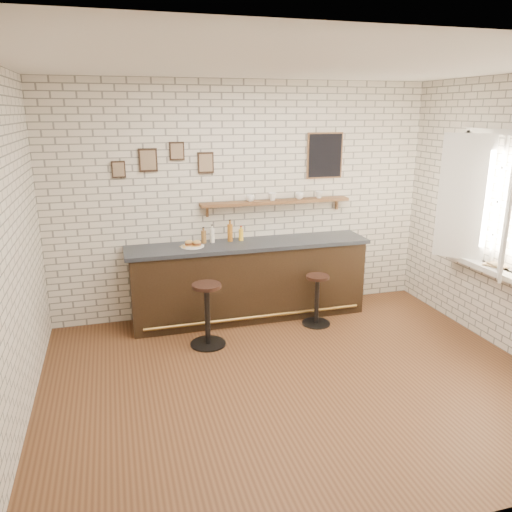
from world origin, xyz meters
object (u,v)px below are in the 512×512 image
object	(u,v)px
book_lower	(492,267)
bar_counter	(249,280)
shelf_cup_c	(299,196)
bar_stool_right	(317,298)
shelf_cup_b	(272,197)
bitters_bottle_brown	(204,237)
bar_stool_left	(207,313)
bitters_bottle_white	(212,235)
ciabatta_sandwich	(193,243)
condiment_bottle_yellow	(241,234)
sandwich_plate	(192,246)
book_upper	(492,265)
shelf_cup_a	(250,198)
bitters_bottle_amber	(230,232)
shelf_cup_d	(319,195)

from	to	relation	value
book_lower	bar_counter	bearing A→B (deg)	124.29
bar_counter	shelf_cup_c	xyz separation A→B (m)	(0.75, 0.20, 1.04)
bar_stool_right	shelf_cup_b	world-z (taller)	shelf_cup_b
bitters_bottle_brown	bar_stool_left	bearing A→B (deg)	-98.87
bitters_bottle_white	bar_stool_left	world-z (taller)	bitters_bottle_white
ciabatta_sandwich	condiment_bottle_yellow	size ratio (longest dim) A/B	1.10
condiment_bottle_yellow	book_lower	distance (m)	2.99
bar_counter	sandwich_plate	distance (m)	0.89
bar_stool_left	bar_stool_right	size ratio (longest dim) A/B	1.15
ciabatta_sandwich	bar_counter	bearing A→B (deg)	0.11
bar_counter	book_upper	bearing A→B (deg)	-32.54
sandwich_plate	shelf_cup_c	world-z (taller)	shelf_cup_c
ciabatta_sandwich	shelf_cup_b	bearing A→B (deg)	10.53
bar_counter	shelf_cup_a	world-z (taller)	shelf_cup_a
condiment_bottle_yellow	shelf_cup_b	xyz separation A→B (m)	(0.44, 0.06, 0.46)
bar_counter	bitters_bottle_white	distance (m)	0.76
ciabatta_sandwich	bitters_bottle_amber	world-z (taller)	bitters_bottle_amber
shelf_cup_d	bitters_bottle_brown	bearing A→B (deg)	-166.39
bar_counter	bitters_bottle_white	world-z (taller)	bitters_bottle_white
bitters_bottle_amber	condiment_bottle_yellow	world-z (taller)	bitters_bottle_amber
sandwich_plate	book_lower	distance (m)	3.48
shelf_cup_b	bitters_bottle_white	bearing A→B (deg)	125.88
bar_stool_right	shelf_cup_a	distance (m)	1.53
bar_counter	bitters_bottle_brown	xyz separation A→B (m)	(-0.55, 0.14, 0.59)
shelf_cup_d	book_upper	size ratio (longest dim) A/B	0.46
bar_stool_left	bar_stool_right	bearing A→B (deg)	7.77
sandwich_plate	bar_stool_left	world-z (taller)	sandwich_plate
shelf_cup_b	shelf_cup_d	world-z (taller)	shelf_cup_b
bitters_bottle_brown	condiment_bottle_yellow	xyz separation A→B (m)	(0.49, -0.00, -0.00)
bitters_bottle_white	condiment_bottle_yellow	size ratio (longest dim) A/B	1.21
condiment_bottle_yellow	bar_stool_right	distance (m)	1.27
book_lower	book_upper	bearing A→B (deg)	-113.21
bar_stool_right	book_lower	size ratio (longest dim) A/B	2.69
sandwich_plate	book_lower	xyz separation A→B (m)	(3.13, -1.53, -0.07)
sandwich_plate	shelf_cup_b	size ratio (longest dim) A/B	2.61
bar_counter	bitters_bottle_amber	distance (m)	0.67
bitters_bottle_amber	book_upper	bearing A→B (deg)	-32.62
bitters_bottle_white	bar_stool_right	xyz separation A→B (m)	(1.20, -0.61, -0.76)
shelf_cup_c	book_upper	xyz separation A→B (m)	(1.66, -1.73, -0.58)
bar_counter	bar_stool_right	xyz separation A→B (m)	(0.76, -0.47, -0.16)
bar_stool_right	bitters_bottle_amber	bearing A→B (deg)	147.63
bitters_bottle_brown	book_lower	bearing A→B (deg)	-29.48
bar_stool_left	shelf_cup_a	xyz separation A→B (m)	(0.75, 0.87, 1.14)
bar_stool_right	shelf_cup_b	distance (m)	1.43
bitters_bottle_amber	sandwich_plate	bearing A→B (deg)	-164.44
shelf_cup_c	bar_stool_left	bearing A→B (deg)	109.68
bar_counter	bar_stool_right	size ratio (longest dim) A/B	4.76
sandwich_plate	book_lower	world-z (taller)	sandwich_plate
ciabatta_sandwich	bitters_bottle_amber	size ratio (longest dim) A/B	0.75
bar_stool_left	shelf_cup_c	distance (m)	2.03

